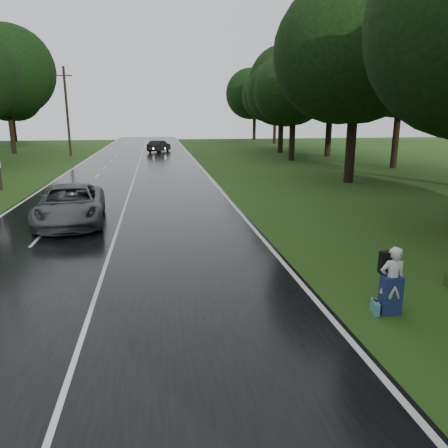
{
  "coord_description": "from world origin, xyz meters",
  "views": [
    {
      "loc": [
        1.78,
        -9.45,
        4.81
      ],
      "look_at": [
        4.02,
        4.99,
        1.1
      ],
      "focal_mm": 34.6,
      "sensor_mm": 36.0,
      "label": 1
    }
  ],
  "objects": [
    {
      "name": "utility_pole_mid",
      "position": [
        -8.5,
        20.63,
        0.0
      ],
      "size": [
        1.8,
        0.28,
        10.41
      ],
      "primitive_type": null,
      "color": "black",
      "rests_on": "ground"
    },
    {
      "name": "suitcase",
      "position": [
        7.02,
        -0.25,
        0.16
      ],
      "size": [
        0.23,
        0.46,
        0.32
      ],
      "primitive_type": "cube",
      "rotation": [
        0.0,
        0.0,
        6.06
      ],
      "color": "teal",
      "rests_on": "ground"
    },
    {
      "name": "utility_pole_far",
      "position": [
        -8.5,
        45.47,
        0.0
      ],
      "size": [
        1.8,
        0.28,
        10.26
      ],
      "primitive_type": null,
      "color": "black",
      "rests_on": "ground"
    },
    {
      "name": "ground",
      "position": [
        0.0,
        0.0,
        0.0
      ],
      "size": [
        160.0,
        160.0,
        0.0
      ],
      "primitive_type": "plane",
      "color": "#244815",
      "rests_on": "ground"
    },
    {
      "name": "tree_right_e",
      "position": [
        16.31,
        36.22,
        0.0
      ],
      "size": [
        8.66,
        8.66,
        13.52
      ],
      "primitive_type": null,
      "color": "black",
      "rests_on": "ground"
    },
    {
      "name": "tree_left_f",
      "position": [
        -16.21,
        49.7,
        0.0
      ],
      "size": [
        11.38,
        11.38,
        17.79
      ],
      "primitive_type": null,
      "color": "black",
      "rests_on": "ground"
    },
    {
      "name": "hitchhiker",
      "position": [
        7.37,
        -0.29,
        0.81
      ],
      "size": [
        0.66,
        0.6,
        1.74
      ],
      "color": "silver",
      "rests_on": "ground"
    },
    {
      "name": "far_car",
      "position": [
        2.14,
        48.97,
        0.79
      ],
      "size": [
        3.22,
        4.79,
        1.49
      ],
      "primitive_type": "imported",
      "rotation": [
        0.0,
        0.0,
        2.74
      ],
      "color": "black",
      "rests_on": "road"
    },
    {
      "name": "grey_car",
      "position": [
        -2.12,
        10.36,
        0.89
      ],
      "size": [
        3.37,
        6.37,
        1.71
      ],
      "primitive_type": "imported",
      "rotation": [
        0.0,
        0.0,
        0.09
      ],
      "color": "#444649",
      "rests_on": "road"
    },
    {
      "name": "tree_right_d",
      "position": [
        15.62,
        20.23,
        0.0
      ],
      "size": [
        10.18,
        10.18,
        15.9
      ],
      "primitive_type": null,
      "color": "black",
      "rests_on": "ground"
    },
    {
      "name": "tree_right_f",
      "position": [
        17.81,
        45.88,
        0.0
      ],
      "size": [
        8.51,
        8.51,
        13.3
      ],
      "primitive_type": null,
      "color": "black",
      "rests_on": "ground"
    },
    {
      "name": "road",
      "position": [
        0.0,
        20.0,
        0.02
      ],
      "size": [
        12.0,
        140.0,
        0.04
      ],
      "primitive_type": "cube",
      "color": "black",
      "rests_on": "ground"
    },
    {
      "name": "lane_center",
      "position": [
        0.0,
        20.0,
        0.04
      ],
      "size": [
        0.12,
        140.0,
        0.01
      ],
      "primitive_type": "cube",
      "color": "silver",
      "rests_on": "road"
    }
  ]
}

